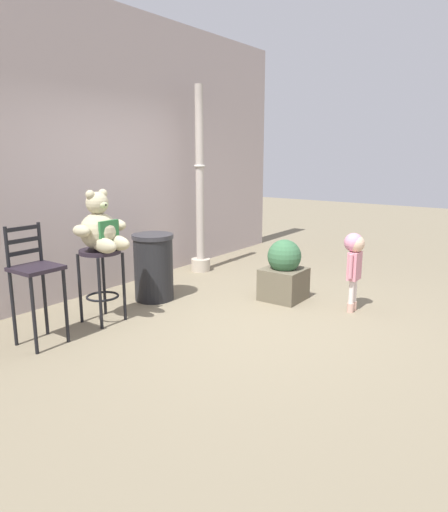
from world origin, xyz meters
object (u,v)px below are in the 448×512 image
object	(u,v)px
bar_chair_empty	(35,276)
bar_stool_with_teddy	(101,270)
trash_bin	(154,267)
teddy_bear	(101,228)
lamppost	(200,201)
child_walking	(354,255)
planter_with_shrub	(284,272)

from	to	relation	value
bar_chair_empty	bar_stool_with_teddy	bearing A→B (deg)	-1.29
bar_stool_with_teddy	trash_bin	world-z (taller)	trash_bin
teddy_bear	trash_bin	world-z (taller)	teddy_bear
teddy_bear	lamppost	world-z (taller)	lamppost
bar_stool_with_teddy	lamppost	xyz separation A→B (m)	(2.27, 0.51, 0.48)
child_walking	trash_bin	bearing A→B (deg)	50.57
trash_bin	bar_chair_empty	world-z (taller)	bar_chair_empty
child_walking	planter_with_shrub	bearing A→B (deg)	30.30
teddy_bear	bar_chair_empty	distance (m)	0.80
child_walking	planter_with_shrub	world-z (taller)	child_walking
bar_stool_with_teddy	lamppost	world-z (taller)	lamppost
lamppost	planter_with_shrub	size ratio (longest dim) A/B	3.63
child_walking	lamppost	bearing A→B (deg)	15.51
teddy_bear	lamppost	bearing A→B (deg)	13.40
planter_with_shrub	teddy_bear	bearing A→B (deg)	147.08
bar_chair_empty	teddy_bear	bearing A→B (deg)	-3.71
teddy_bear	trash_bin	xyz separation A→B (m)	(0.86, 0.12, -0.59)
child_walking	bar_chair_empty	size ratio (longest dim) A/B	0.80
planter_with_shrub	bar_chair_empty	bearing A→B (deg)	154.51
trash_bin	lamppost	distance (m)	1.61
trash_bin	lamppost	xyz separation A→B (m)	(1.41, 0.42, 0.64)
bar_stool_with_teddy	child_walking	xyz separation A→B (m)	(1.82, -1.99, 0.09)
bar_stool_with_teddy	trash_bin	size ratio (longest dim) A/B	0.97
bar_stool_with_teddy	bar_chair_empty	world-z (taller)	bar_chair_empty
bar_stool_with_teddy	bar_chair_empty	xyz separation A→B (m)	(-0.73, 0.02, 0.09)
teddy_bear	child_walking	world-z (taller)	teddy_bear
child_walking	planter_with_shrub	distance (m)	0.88
trash_bin	planter_with_shrub	size ratio (longest dim) A/B	1.09
child_walking	planter_with_shrub	size ratio (longest dim) A/B	1.21
lamppost	bar_stool_with_teddy	bearing A→B (deg)	-167.33
bar_stool_with_teddy	teddy_bear	xyz separation A→B (m)	(0.00, -0.03, 0.43)
bar_stool_with_teddy	planter_with_shrub	xyz separation A→B (m)	(1.75, -1.17, -0.22)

